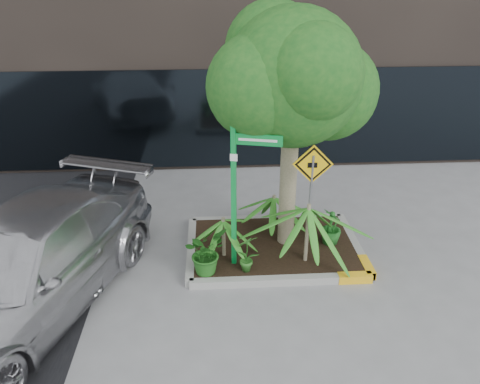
{
  "coord_description": "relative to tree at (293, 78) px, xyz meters",
  "views": [
    {
      "loc": [
        -0.94,
        -7.4,
        5.01
      ],
      "look_at": [
        -0.46,
        0.2,
        1.33
      ],
      "focal_mm": 35.0,
      "sensor_mm": 36.0,
      "label": 1
    }
  ],
  "objects": [
    {
      "name": "ground",
      "position": [
        -0.44,
        -0.42,
        -3.33
      ],
      "size": [
        80.0,
        80.0,
        0.0
      ],
      "primitive_type": "plane",
      "color": "gray",
      "rests_on": "ground"
    },
    {
      "name": "planter",
      "position": [
        -0.21,
        -0.14,
        -3.23
      ],
      "size": [
        3.35,
        2.36,
        0.15
      ],
      "color": "#9E9E99",
      "rests_on": "ground"
    },
    {
      "name": "tree",
      "position": [
        0.0,
        0.0,
        0.0
      ],
      "size": [
        3.04,
        2.7,
        4.56
      ],
      "color": "tan",
      "rests_on": "ground"
    },
    {
      "name": "palm_front",
      "position": [
        0.27,
        -0.71,
        -2.1
      ],
      "size": [
        1.29,
        1.29,
        1.43
      ],
      "color": "tan",
      "rests_on": "ground"
    },
    {
      "name": "palm_left",
      "position": [
        -1.22,
        -0.45,
        -2.44
      ],
      "size": [
        0.89,
        0.89,
        0.99
      ],
      "color": "tan",
      "rests_on": "ground"
    },
    {
      "name": "palm_back",
      "position": [
        -0.18,
        0.45,
        -2.46
      ],
      "size": [
        0.86,
        0.86,
        0.96
      ],
      "color": "tan",
      "rests_on": "ground"
    },
    {
      "name": "parked_car",
      "position": [
        -4.37,
        -1.55,
        -2.53
      ],
      "size": [
        4.01,
        5.96,
        1.6
      ],
      "primitive_type": "imported",
      "rotation": [
        0.0,
        0.0,
        -0.35
      ],
      "color": "silver",
      "rests_on": "ground"
    },
    {
      "name": "shrub_a",
      "position": [
        -1.55,
        -0.95,
        -2.78
      ],
      "size": [
        0.99,
        0.99,
        0.8
      ],
      "primitive_type": "imported",
      "rotation": [
        0.0,
        0.0,
        1.0
      ],
      "color": "#205F1B",
      "rests_on": "planter"
    },
    {
      "name": "shrub_b",
      "position": [
        0.86,
        -0.15,
        -2.82
      ],
      "size": [
        0.5,
        0.5,
        0.71
      ],
      "primitive_type": "imported",
      "rotation": [
        0.0,
        0.0,
        1.89
      ],
      "color": "#206D23",
      "rests_on": "planter"
    },
    {
      "name": "shrub_c",
      "position": [
        -0.83,
        -0.97,
        -2.81
      ],
      "size": [
        0.52,
        0.52,
        0.74
      ],
      "primitive_type": "imported",
      "rotation": [
        0.0,
        0.0,
        3.63
      ],
      "color": "#2A6C21",
      "rests_on": "planter"
    },
    {
      "name": "shrub_d",
      "position": [
        0.18,
        0.66,
        -2.84
      ],
      "size": [
        0.47,
        0.47,
        0.68
      ],
      "primitive_type": "imported",
      "rotation": [
        0.0,
        0.0,
        5.01
      ],
      "color": "#1F5B1A",
      "rests_on": "planter"
    },
    {
      "name": "street_sign_post",
      "position": [
        -0.97,
        -0.67,
        -1.54
      ],
      "size": [
        0.84,
        0.97,
        2.89
      ],
      "rotation": [
        0.0,
        0.0,
        -0.24
      ],
      "color": "#0E9D3D",
      "rests_on": "ground"
    },
    {
      "name": "cattle_sign",
      "position": [
        0.29,
        -0.68,
        -1.67
      ],
      "size": [
        0.69,
        0.12,
        2.23
      ],
      "rotation": [
        0.0,
        0.0,
        -0.06
      ],
      "color": "slate",
      "rests_on": "ground"
    }
  ]
}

